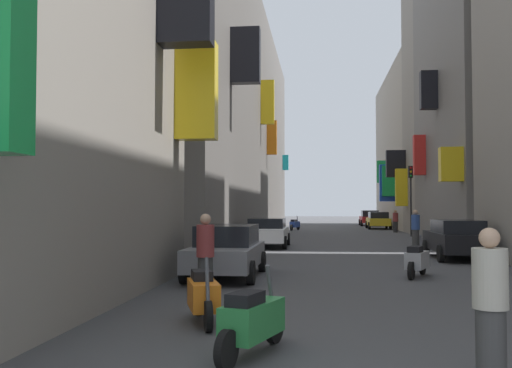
% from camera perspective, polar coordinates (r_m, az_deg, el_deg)
% --- Properties ---
extents(ground_plane, '(140.00, 140.00, 0.00)m').
position_cam_1_polar(ground_plane, '(33.31, 8.32, -5.49)').
color(ground_plane, '#424244').
extents(building_left_mid_b, '(7.30, 44.06, 16.05)m').
position_cam_1_polar(building_left_mid_b, '(42.21, -3.09, 6.12)').
color(building_left_mid_b, slate).
rests_on(building_left_mid_b, ground).
extents(building_right_mid_b, '(6.95, 13.12, 19.17)m').
position_cam_1_polar(building_right_mid_b, '(33.48, 22.42, 11.17)').
color(building_right_mid_b, slate).
rests_on(building_right_mid_b, ground).
extents(building_right_mid_c, '(7.36, 5.36, 20.59)m').
position_cam_1_polar(building_right_mid_c, '(42.39, 18.90, 9.29)').
color(building_right_mid_c, gray).
rests_on(building_right_mid_c, ground).
extents(building_right_far, '(7.30, 20.00, 13.85)m').
position_cam_1_polar(building_right_far, '(54.22, 16.05, 3.19)').
color(building_right_far, '#9E9384').
rests_on(building_right_far, ground).
extents(parked_car_yellow, '(1.85, 4.15, 1.41)m').
position_cam_1_polar(parked_car_yellow, '(48.75, 12.08, -3.52)').
color(parked_car_yellow, gold).
rests_on(parked_car_yellow, ground).
extents(parked_car_grey, '(1.85, 4.22, 1.41)m').
position_cam_1_polar(parked_car_grey, '(15.70, -2.92, -6.56)').
color(parked_car_grey, slate).
rests_on(parked_car_grey, ground).
extents(parked_car_black, '(1.84, 4.17, 1.43)m').
position_cam_1_polar(parked_car_black, '(22.13, 19.35, -5.12)').
color(parked_car_black, black).
rests_on(parked_car_black, ground).
extents(parked_car_red, '(1.88, 4.03, 1.47)m').
position_cam_1_polar(parked_car_red, '(56.32, 11.26, -3.32)').
color(parked_car_red, '#B21E1E').
rests_on(parked_car_red, ground).
extents(parked_car_white, '(2.00, 4.12, 1.34)m').
position_cam_1_polar(parked_car_white, '(26.93, 1.11, -4.77)').
color(parked_car_white, white).
rests_on(parked_car_white, ground).
extents(scooter_silver, '(0.82, 1.78, 1.13)m').
position_cam_1_polar(scooter_silver, '(16.29, 15.75, -7.32)').
color(scooter_silver, '#ADADB2').
rests_on(scooter_silver, ground).
extents(scooter_blue, '(0.80, 1.87, 1.13)m').
position_cam_1_polar(scooter_blue, '(45.10, 3.89, -4.04)').
color(scooter_blue, '#2D4CAD').
rests_on(scooter_blue, ground).
extents(scooter_green, '(0.78, 1.89, 1.13)m').
position_cam_1_polar(scooter_green, '(7.63, -0.39, -13.40)').
color(scooter_green, '#287F3D').
rests_on(scooter_green, ground).
extents(scooter_orange, '(0.76, 1.79, 1.13)m').
position_cam_1_polar(scooter_orange, '(9.71, -5.29, -10.96)').
color(scooter_orange, orange).
rests_on(scooter_orange, ground).
extents(pedestrian_crossing, '(0.50, 0.50, 1.71)m').
position_cam_1_polar(pedestrian_crossing, '(6.85, 22.34, -11.22)').
color(pedestrian_crossing, '#3D3D3D').
rests_on(pedestrian_crossing, ground).
extents(pedestrian_near_left, '(0.54, 0.54, 1.76)m').
position_cam_1_polar(pedestrian_near_left, '(26.97, 15.63, -4.35)').
color(pedestrian_near_left, '#3E3E3E').
rests_on(pedestrian_near_left, ground).
extents(pedestrian_near_right, '(0.39, 0.39, 1.63)m').
position_cam_1_polar(pedestrian_near_right, '(42.52, 13.74, -3.63)').
color(pedestrian_near_right, '#262626').
rests_on(pedestrian_near_right, ground).
extents(pedestrian_mid_street, '(0.53, 0.53, 1.77)m').
position_cam_1_polar(pedestrian_mid_street, '(12.24, -5.07, -7.12)').
color(pedestrian_mid_street, '#343434').
rests_on(pedestrian_mid_street, ground).
extents(traffic_light_near_corner, '(0.26, 0.34, 4.44)m').
position_cam_1_polar(traffic_light_near_corner, '(37.26, 15.17, -0.44)').
color(traffic_light_near_corner, '#2D2D2D').
rests_on(traffic_light_near_corner, ground).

